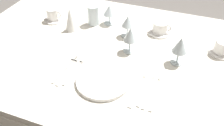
# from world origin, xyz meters

# --- Properties ---
(dining_table) EXTENTS (1.80, 1.11, 0.74)m
(dining_table) POSITION_xyz_m (0.00, 0.00, 0.66)
(dining_table) COLOR silver
(dining_table) RESTS_ON ground
(dinner_plate) EXTENTS (0.25, 0.25, 0.02)m
(dinner_plate) POSITION_xyz_m (-0.01, -0.25, 0.75)
(dinner_plate) COLOR white
(dinner_plate) RESTS_ON dining_table
(fork_outer) EXTENTS (0.02, 0.21, 0.00)m
(fork_outer) POSITION_xyz_m (-0.17, -0.22, 0.74)
(fork_outer) COLOR beige
(fork_outer) RESTS_ON dining_table
(fork_inner) EXTENTS (0.02, 0.22, 0.00)m
(fork_inner) POSITION_xyz_m (-0.19, -0.23, 0.74)
(fork_inner) COLOR beige
(fork_inner) RESTS_ON dining_table
(fork_salad) EXTENTS (0.03, 0.22, 0.00)m
(fork_salad) POSITION_xyz_m (-0.22, -0.22, 0.74)
(fork_salad) COLOR beige
(fork_salad) RESTS_ON dining_table
(dinner_knife) EXTENTS (0.02, 0.23, 0.00)m
(dinner_knife) POSITION_xyz_m (0.15, -0.24, 0.74)
(dinner_knife) COLOR beige
(dinner_knife) RESTS_ON dining_table
(spoon_soup) EXTENTS (0.03, 0.21, 0.01)m
(spoon_soup) POSITION_xyz_m (0.18, -0.21, 0.74)
(spoon_soup) COLOR beige
(spoon_soup) RESTS_ON dining_table
(spoon_dessert) EXTENTS (0.03, 0.23, 0.01)m
(spoon_dessert) POSITION_xyz_m (0.21, -0.20, 0.74)
(spoon_dessert) COLOR beige
(spoon_dessert) RESTS_ON dining_table
(spoon_tea) EXTENTS (0.03, 0.22, 0.01)m
(spoon_tea) POSITION_xyz_m (0.24, -0.20, 0.74)
(spoon_tea) COLOR beige
(spoon_tea) RESTS_ON dining_table
(saucer_left) EXTENTS (0.13, 0.13, 0.01)m
(saucer_left) POSITION_xyz_m (0.50, 0.17, 0.74)
(saucer_left) COLOR white
(saucer_left) RESTS_ON dining_table
(coffee_cup_left) EXTENTS (0.11, 0.08, 0.07)m
(coffee_cup_left) POSITION_xyz_m (0.50, 0.17, 0.78)
(coffee_cup_left) COLOR white
(coffee_cup_left) RESTS_ON saucer_left
(saucer_right) EXTENTS (0.12, 0.12, 0.01)m
(saucer_right) POSITION_xyz_m (-0.52, 0.16, 0.74)
(saucer_right) COLOR white
(saucer_right) RESTS_ON dining_table
(coffee_cup_right) EXTENTS (0.10, 0.07, 0.07)m
(coffee_cup_right) POSITION_xyz_m (-0.51, 0.16, 0.79)
(coffee_cup_right) COLOR white
(coffee_cup_right) RESTS_ON saucer_right
(saucer_far) EXTENTS (0.13, 0.13, 0.01)m
(saucer_far) POSITION_xyz_m (0.15, 0.25, 0.74)
(saucer_far) COLOR white
(saucer_far) RESTS_ON dining_table
(coffee_cup_far) EXTENTS (0.11, 0.09, 0.06)m
(coffee_cup_far) POSITION_xyz_m (0.15, 0.25, 0.78)
(coffee_cup_far) COLOR white
(coffee_cup_far) RESTS_ON saucer_far
(wine_glass_centre) EXTENTS (0.07, 0.07, 0.15)m
(wine_glass_centre) POSITION_xyz_m (0.29, 0.01, 0.84)
(wine_glass_centre) COLOR silver
(wine_glass_centre) RESTS_ON dining_table
(wine_glass_left) EXTENTS (0.07, 0.07, 0.13)m
(wine_glass_left) POSITION_xyz_m (-0.02, 0.16, 0.83)
(wine_glass_left) COLOR silver
(wine_glass_left) RESTS_ON dining_table
(wine_glass_right) EXTENTS (0.08, 0.08, 0.12)m
(wine_glass_right) POSITION_xyz_m (-0.16, 0.25, 0.83)
(wine_glass_right) COLOR silver
(wine_glass_right) RESTS_ON dining_table
(wine_glass_far) EXTENTS (0.07, 0.07, 0.14)m
(wine_glass_far) POSITION_xyz_m (0.04, 0.02, 0.84)
(wine_glass_far) COLOR silver
(wine_glass_far) RESTS_ON dining_table
(drink_tumbler) EXTENTS (0.07, 0.07, 0.12)m
(drink_tumbler) POSITION_xyz_m (-0.26, 0.22, 0.79)
(drink_tumbler) COLOR silver
(drink_tumbler) RESTS_ON dining_table
(napkin_folded) EXTENTS (0.07, 0.07, 0.15)m
(napkin_folded) POSITION_xyz_m (-0.35, 0.10, 0.81)
(napkin_folded) COLOR white
(napkin_folded) RESTS_ON dining_table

